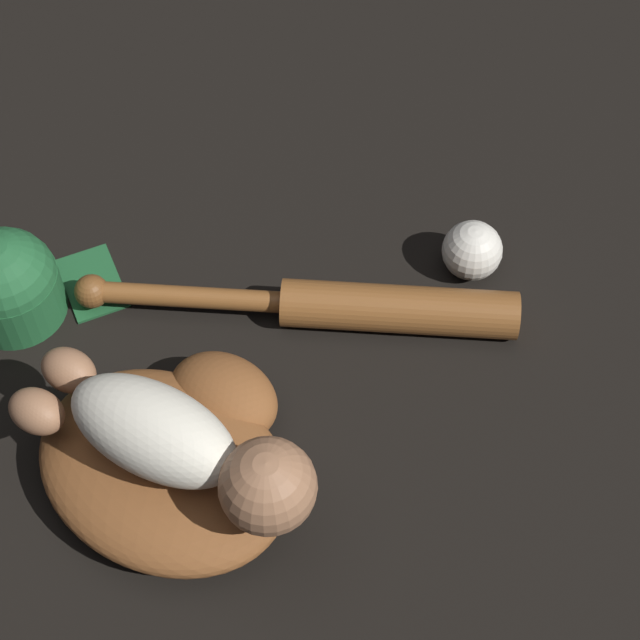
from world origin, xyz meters
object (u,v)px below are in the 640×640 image
at_px(baseball_glove, 175,456).
at_px(baby_figure, 179,444).
at_px(baseball_cap, 9,284).
at_px(baseball_bat, 351,306).
at_px(baseball, 472,250).

relative_size(baseball_glove, baby_figure, 0.98).
bearing_deg(baseball_cap, baseball_glove, -28.60).
bearing_deg(baseball_bat, baseball, 45.34).
distance_m(baseball_glove, baseball_cap, 0.33).
xyz_separation_m(baby_figure, baseball_bat, (0.10, 0.30, -0.10)).
relative_size(baseball_bat, baseball_cap, 2.72).
bearing_deg(baseball, baseball_bat, -134.66).
relative_size(baseball_bat, baseball, 7.01).
xyz_separation_m(baseball_glove, baseball_cap, (-0.29, 0.16, 0.01)).
bearing_deg(baby_figure, baseball, 61.31).
height_order(baseball_glove, baseball_cap, baseball_cap).
bearing_deg(baseball_cap, baseball_bat, 15.21).
relative_size(baby_figure, baseball_cap, 1.80).
distance_m(baseball, baseball_cap, 0.60).
height_order(baby_figure, baseball, baby_figure).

